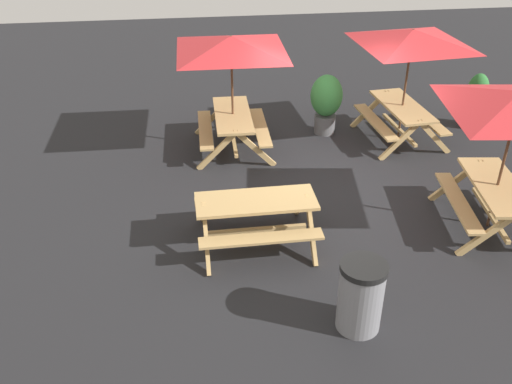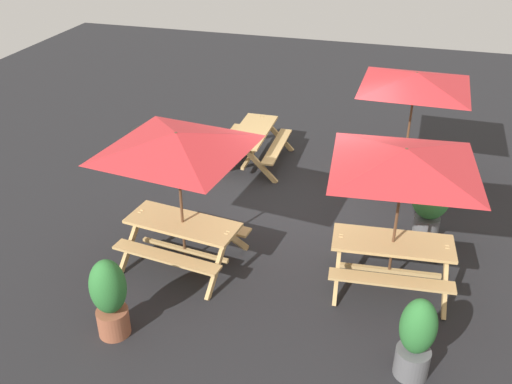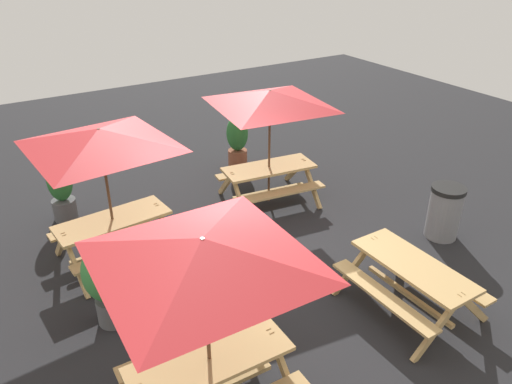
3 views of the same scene
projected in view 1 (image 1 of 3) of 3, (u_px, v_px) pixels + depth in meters
The scene contains 7 objects.
ground_plane at pixel (329, 182), 10.42m from camera, with size 24.00×24.00×0.00m, color #232326.
picnic_table_1 at pixel (256, 211), 8.56m from camera, with size 1.82×1.55×0.81m.
picnic_table_2 at pixel (231, 53), 10.52m from camera, with size 2.83×2.83×2.34m.
picnic_table_3 at pixel (411, 45), 10.89m from camera, with size 2.82×2.82×2.34m.
trash_bin_gray at pixel (361, 296), 7.05m from camera, with size 0.59×0.59×0.98m.
potted_plant_0 at pixel (476, 100), 12.17m from camera, with size 0.45×0.45×1.19m.
potted_plant_1 at pixel (326, 100), 11.83m from camera, with size 0.66×0.66×1.28m.
Camera 1 is at (-2.47, -8.75, 5.26)m, focal length 40.00 mm.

